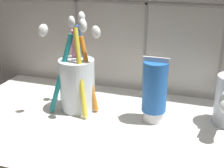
{
  "coord_description": "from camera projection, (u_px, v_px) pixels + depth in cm",
  "views": [
    {
      "loc": [
        15.07,
        -46.1,
        29.2
      ],
      "look_at": [
        -0.81,
        1.41,
        8.93
      ],
      "focal_mm": 50.0,
      "sensor_mm": 36.0,
      "label": 1
    }
  ],
  "objects": [
    {
      "name": "toothbrush_cup",
      "position": [
        77.0,
        81.0,
        0.59
      ],
      "size": [
        10.85,
        9.24,
        18.37
      ],
      "color": "silver",
      "rests_on": "sink_counter"
    },
    {
      "name": "sink_counter",
      "position": [
        114.0,
        129.0,
        0.56
      ],
      "size": [
        61.11,
        33.08,
        2.0
      ],
      "primitive_type": "cube",
      "color": "silver",
      "rests_on": "ground"
    },
    {
      "name": "toothpaste_tube",
      "position": [
        155.0,
        91.0,
        0.54
      ],
      "size": [
        4.54,
        4.32,
        11.85
      ],
      "color": "white",
      "rests_on": "sink_counter"
    }
  ]
}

